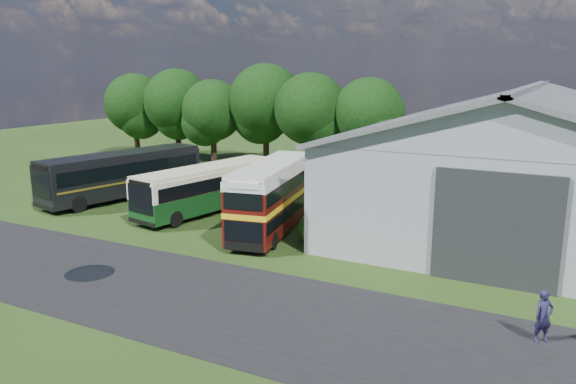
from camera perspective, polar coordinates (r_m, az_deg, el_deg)
The scene contains 17 objects.
ground at distance 28.48m, azimuth -12.99°, elevation -6.65°, with size 120.00×120.00×0.00m, color #243B13.
asphalt_road at distance 24.52m, azimuth -12.14°, elevation -9.81°, with size 60.00×8.00×0.02m, color black.
puddle at distance 27.45m, azimuth -19.49°, elevation -7.80°, with size 2.20×2.20×0.01m, color black.
storage_shed at distance 36.75m, azimuth 22.97°, elevation 3.67°, with size 18.80×24.80×8.15m.
tree_far_left at distance 60.28m, azimuth -15.30°, elevation 8.65°, with size 6.12×6.12×8.64m.
tree_left_a at distance 57.40m, azimuth -11.25°, elevation 8.99°, with size 6.46×6.46×9.12m.
tree_left_b at distance 53.65m, azimuth -7.66°, elevation 8.21°, with size 5.78×5.78×8.16m.
tree_mid at distance 52.01m, azimuth -2.28°, elevation 9.21°, with size 6.80×6.80×9.60m.
tree_right_a at distance 48.86m, azimuth 2.30°, elevation 8.41°, with size 6.26×6.26×8.83m.
tree_right_b at distance 47.73m, azimuth 8.20°, elevation 7.90°, with size 5.98×5.98×8.45m.
shrub_front at distance 30.40m, azimuth 2.60°, elevation -5.10°, with size 1.70×1.70×1.70m, color #194714.
shrub_mid at distance 32.15m, azimuth 4.10°, elevation -4.13°, with size 1.60×1.60×1.60m, color #194714.
shrub_back at distance 33.92m, azimuth 5.45°, elevation -3.26°, with size 1.80×1.80×1.80m, color #194714.
bus_green_single at distance 36.69m, azimuth -8.04°, elevation 0.45°, with size 4.50×11.15×3.00m.
bus_maroon_double at distance 31.85m, azimuth -1.55°, elevation -0.55°, with size 4.01×9.56×3.99m.
bus_dark_single at distance 41.72m, azimuth -16.42°, elevation 1.76°, with size 5.39×12.34×3.31m.
visitor_a at distance 21.35m, azimuth 24.52°, elevation -11.47°, with size 0.68×0.45×1.86m, color #201C3D.
Camera 1 is at (17.71, -20.32, 9.21)m, focal length 35.00 mm.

